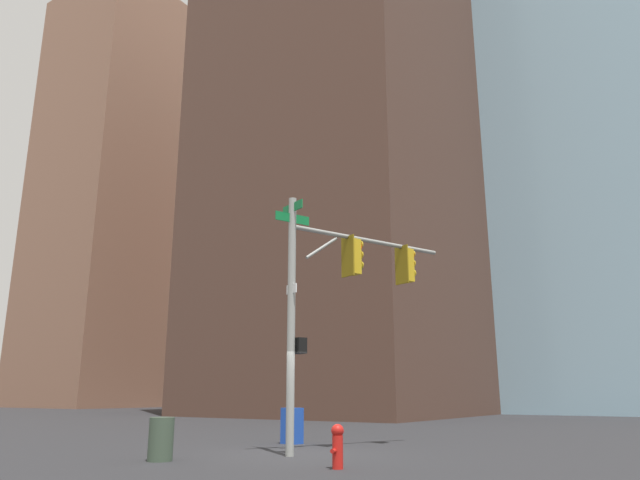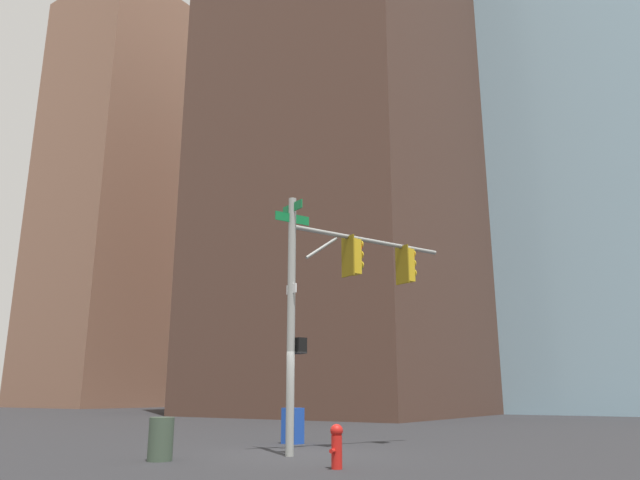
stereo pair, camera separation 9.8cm
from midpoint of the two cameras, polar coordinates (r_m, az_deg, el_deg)
The scene contains 8 objects.
ground_plane at distance 15.85m, azimuth -2.10°, elevation -19.75°, with size 200.00×200.00×0.00m, color #262628.
signal_pole_assembly at distance 16.53m, azimuth 2.43°, elevation -4.00°, with size 5.49×2.37×6.55m.
fire_hydrant at distance 12.81m, azimuth 1.83°, elevation -18.90°, with size 0.34×0.26×0.87m.
litter_bin at distance 14.71m, azimuth -14.74°, elevation -17.87°, with size 0.56×0.56×0.95m, color #384738.
newspaper_box at distance 19.08m, azimuth -2.46°, elevation -17.26°, with size 0.44×0.56×1.05m, color #193FA5.
building_brick_nearside at distance 50.56m, azimuth 3.76°, elevation 9.57°, with size 22.73×17.55×44.01m, color #4C3328.
building_brick_midblock at distance 60.68m, azimuth 1.60°, elevation 1.12°, with size 16.99×18.96×35.47m, color brown.
building_brick_farside at distance 81.77m, azimuth -16.48°, elevation 3.55°, with size 23.14×15.13×51.76m, color #845B47.
Camera 2 is at (12.65, 9.43, 1.47)m, focal length 33.58 mm.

